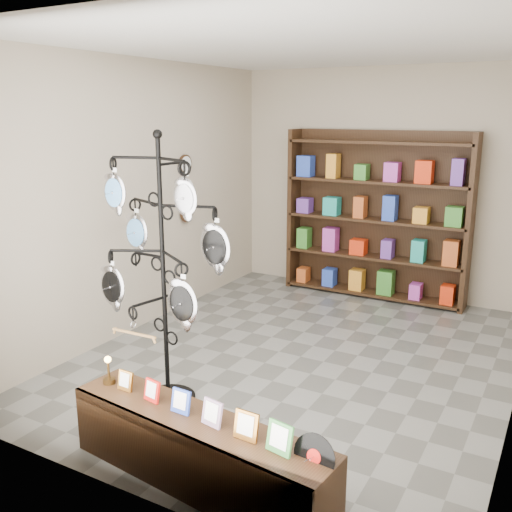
% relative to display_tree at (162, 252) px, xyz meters
% --- Properties ---
extents(ground, '(5.00, 5.00, 0.00)m').
position_rel_display_tree_xyz_m(ground, '(0.62, 1.38, -1.33)').
color(ground, slate).
rests_on(ground, ground).
extents(room_envelope, '(5.00, 5.00, 5.00)m').
position_rel_display_tree_xyz_m(room_envelope, '(0.62, 1.38, 0.52)').
color(room_envelope, '#AC9F8A').
rests_on(room_envelope, ground).
extents(display_tree, '(1.18, 1.00, 2.30)m').
position_rel_display_tree_xyz_m(display_tree, '(0.00, 0.00, 0.00)').
color(display_tree, black).
rests_on(display_tree, ground).
extents(front_shelf, '(2.02, 0.63, 0.70)m').
position_rel_display_tree_xyz_m(front_shelf, '(0.89, -0.82, -1.08)').
color(front_shelf, black).
rests_on(front_shelf, ground).
extents(back_shelving, '(2.42, 0.36, 2.20)m').
position_rel_display_tree_xyz_m(back_shelving, '(0.62, 3.68, -0.30)').
color(back_shelving, black).
rests_on(back_shelving, ground).
extents(wall_clocks, '(0.03, 0.24, 0.84)m').
position_rel_display_tree_xyz_m(wall_clocks, '(-1.35, 2.18, 0.17)').
color(wall_clocks, black).
rests_on(wall_clocks, ground).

